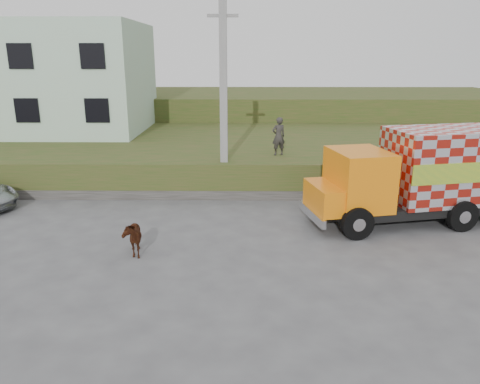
{
  "coord_description": "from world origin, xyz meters",
  "views": [
    {
      "loc": [
        -0.15,
        -14.37,
        5.79
      ],
      "look_at": [
        -0.3,
        0.82,
        1.3
      ],
      "focal_mm": 35.0,
      "sensor_mm": 36.0,
      "label": 1
    }
  ],
  "objects_px": {
    "cargo_truck": "(425,175)",
    "cow": "(131,236)",
    "utility_pole": "(224,99)",
    "pedestrian": "(279,136)"
  },
  "relations": [
    {
      "from": "cargo_truck",
      "to": "cow",
      "type": "bearing_deg",
      "value": -174.97
    },
    {
      "from": "cargo_truck",
      "to": "cow",
      "type": "xyz_separation_m",
      "value": [
        -9.74,
        -2.96,
        -1.16
      ]
    },
    {
      "from": "pedestrian",
      "to": "cargo_truck",
      "type": "bearing_deg",
      "value": 118.3
    },
    {
      "from": "pedestrian",
      "to": "cow",
      "type": "bearing_deg",
      "value": 36.58
    },
    {
      "from": "utility_pole",
      "to": "cow",
      "type": "xyz_separation_m",
      "value": [
        -2.54,
        -5.97,
        -3.52
      ]
    },
    {
      "from": "utility_pole",
      "to": "pedestrian",
      "type": "distance_m",
      "value": 3.21
    },
    {
      "from": "utility_pole",
      "to": "cargo_truck",
      "type": "bearing_deg",
      "value": -22.71
    },
    {
      "from": "cargo_truck",
      "to": "utility_pole",
      "type": "bearing_deg",
      "value": 145.45
    },
    {
      "from": "utility_pole",
      "to": "cow",
      "type": "relative_size",
      "value": 6.09
    },
    {
      "from": "cargo_truck",
      "to": "cow",
      "type": "relative_size",
      "value": 5.91
    }
  ]
}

